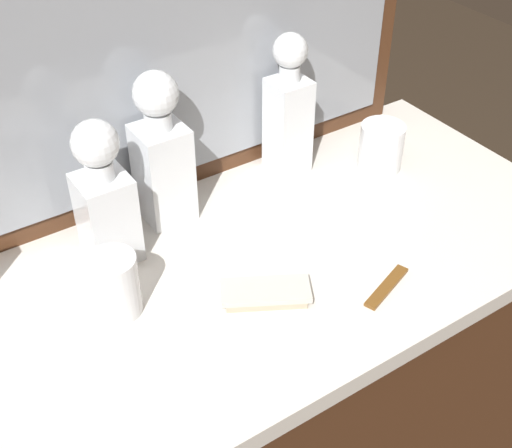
{
  "coord_description": "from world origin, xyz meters",
  "views": [
    {
      "loc": [
        -0.5,
        -0.75,
        1.65
      ],
      "look_at": [
        0.0,
        0.0,
        0.94
      ],
      "focal_mm": 48.83,
      "sensor_mm": 36.0,
      "label": 1
    }
  ],
  "objects_px": {
    "crystal_decanter_rear": "(288,118)",
    "silver_brush_left": "(266,293)",
    "crystal_tumbler_far_left": "(115,287)",
    "tortoiseshell_comb": "(387,287)",
    "crystal_decanter_center": "(105,206)",
    "crystal_tumbler_far_right": "(381,148)",
    "crystal_decanter_front": "(162,162)"
  },
  "relations": [
    {
      "from": "crystal_decanter_center",
      "to": "silver_brush_left",
      "type": "relative_size",
      "value": 1.72
    },
    {
      "from": "crystal_decanter_rear",
      "to": "tortoiseshell_comb",
      "type": "distance_m",
      "value": 0.4
    },
    {
      "from": "crystal_tumbler_far_right",
      "to": "tortoiseshell_comb",
      "type": "distance_m",
      "value": 0.37
    },
    {
      "from": "crystal_decanter_center",
      "to": "crystal_decanter_rear",
      "type": "xyz_separation_m",
      "value": [
        0.41,
        0.06,
        0.01
      ]
    },
    {
      "from": "silver_brush_left",
      "to": "crystal_decanter_front",
      "type": "bearing_deg",
      "value": 95.09
    },
    {
      "from": "crystal_decanter_front",
      "to": "silver_brush_left",
      "type": "xyz_separation_m",
      "value": [
        0.03,
        -0.29,
        -0.1
      ]
    },
    {
      "from": "crystal_decanter_rear",
      "to": "tortoiseshell_comb",
      "type": "bearing_deg",
      "value": -100.58
    },
    {
      "from": "crystal_decanter_rear",
      "to": "crystal_tumbler_far_right",
      "type": "distance_m",
      "value": 0.2
    },
    {
      "from": "crystal_tumbler_far_right",
      "to": "tortoiseshell_comb",
      "type": "xyz_separation_m",
      "value": [
        -0.23,
        -0.28,
        -0.04
      ]
    },
    {
      "from": "crystal_tumbler_far_left",
      "to": "silver_brush_left",
      "type": "xyz_separation_m",
      "value": [
        0.21,
        -0.11,
        -0.04
      ]
    },
    {
      "from": "crystal_decanter_front",
      "to": "crystal_decanter_center",
      "type": "xyz_separation_m",
      "value": [
        -0.13,
        -0.05,
        -0.01
      ]
    },
    {
      "from": "tortoiseshell_comb",
      "to": "crystal_tumbler_far_right",
      "type": "bearing_deg",
      "value": 50.5
    },
    {
      "from": "silver_brush_left",
      "to": "tortoiseshell_comb",
      "type": "height_order",
      "value": "silver_brush_left"
    },
    {
      "from": "crystal_decanter_rear",
      "to": "crystal_tumbler_far_right",
      "type": "xyz_separation_m",
      "value": [
        0.16,
        -0.1,
        -0.07
      ]
    },
    {
      "from": "crystal_decanter_center",
      "to": "tortoiseshell_comb",
      "type": "bearing_deg",
      "value": -43.88
    },
    {
      "from": "crystal_decanter_front",
      "to": "crystal_decanter_rear",
      "type": "distance_m",
      "value": 0.28
    },
    {
      "from": "crystal_tumbler_far_right",
      "to": "silver_brush_left",
      "type": "xyz_separation_m",
      "value": [
        -0.41,
        -0.19,
        -0.03
      ]
    },
    {
      "from": "crystal_tumbler_far_left",
      "to": "silver_brush_left",
      "type": "relative_size",
      "value": 0.69
    },
    {
      "from": "crystal_decanter_front",
      "to": "crystal_decanter_center",
      "type": "relative_size",
      "value": 1.09
    },
    {
      "from": "crystal_decanter_rear",
      "to": "crystal_decanter_front",
      "type": "bearing_deg",
      "value": -179.2
    },
    {
      "from": "crystal_decanter_rear",
      "to": "crystal_tumbler_far_right",
      "type": "bearing_deg",
      "value": -32.27
    },
    {
      "from": "crystal_decanter_center",
      "to": "tortoiseshell_comb",
      "type": "relative_size",
      "value": 2.27
    },
    {
      "from": "crystal_tumbler_far_left",
      "to": "tortoiseshell_comb",
      "type": "height_order",
      "value": "crystal_tumbler_far_left"
    },
    {
      "from": "crystal_tumbler_far_right",
      "to": "silver_brush_left",
      "type": "bearing_deg",
      "value": -154.99
    },
    {
      "from": "crystal_decanter_front",
      "to": "crystal_tumbler_far_left",
      "type": "height_order",
      "value": "crystal_decanter_front"
    },
    {
      "from": "crystal_decanter_rear",
      "to": "silver_brush_left",
      "type": "height_order",
      "value": "crystal_decanter_rear"
    },
    {
      "from": "crystal_decanter_center",
      "to": "crystal_decanter_rear",
      "type": "distance_m",
      "value": 0.41
    },
    {
      "from": "crystal_decanter_front",
      "to": "silver_brush_left",
      "type": "distance_m",
      "value": 0.31
    },
    {
      "from": "crystal_decanter_rear",
      "to": "silver_brush_left",
      "type": "distance_m",
      "value": 0.4
    },
    {
      "from": "crystal_decanter_center",
      "to": "crystal_tumbler_far_right",
      "type": "relative_size",
      "value": 2.79
    },
    {
      "from": "silver_brush_left",
      "to": "crystal_decanter_center",
      "type": "bearing_deg",
      "value": 123.87
    },
    {
      "from": "crystal_decanter_center",
      "to": "tortoiseshell_comb",
      "type": "distance_m",
      "value": 0.48
    }
  ]
}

